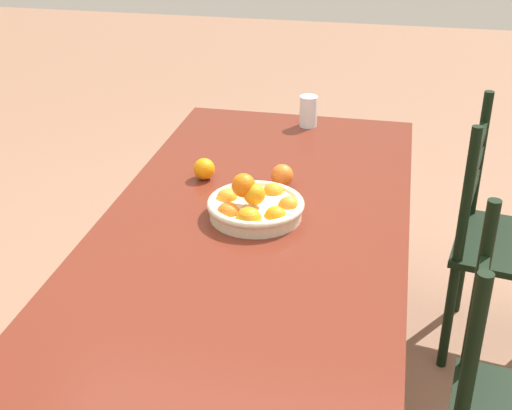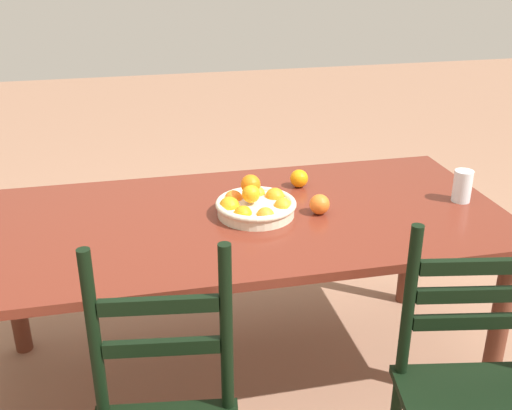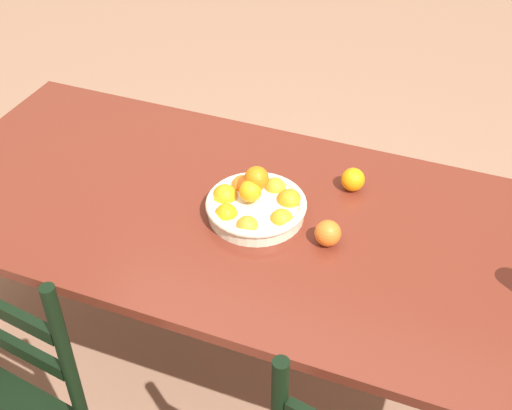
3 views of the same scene
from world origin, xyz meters
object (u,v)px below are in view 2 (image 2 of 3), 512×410
at_px(dining_table, 239,237).
at_px(orange_loose_1, 299,178).
at_px(orange_loose_0, 320,204).
at_px(chair_near_window, 479,402).
at_px(fruit_bowl, 255,205).
at_px(drinking_glass, 462,186).

distance_m(dining_table, orange_loose_1, 0.39).
xyz_separation_m(dining_table, orange_loose_0, (-0.30, 0.04, 0.12)).
distance_m(chair_near_window, orange_loose_1, 1.12).
relative_size(fruit_bowl, drinking_glass, 2.39).
bearing_deg(orange_loose_0, chair_near_window, 106.78).
xyz_separation_m(orange_loose_0, orange_loose_1, (0.00, -0.27, -0.00)).
height_order(fruit_bowl, drinking_glass, fruit_bowl).
xyz_separation_m(dining_table, fruit_bowl, (-0.06, -0.00, 0.12)).
relative_size(chair_near_window, drinking_glass, 7.63).
relative_size(dining_table, orange_loose_0, 26.28).
bearing_deg(drinking_glass, orange_loose_1, -25.71).
height_order(dining_table, chair_near_window, chair_near_window).
distance_m(fruit_bowl, orange_loose_1, 0.33).
relative_size(chair_near_window, orange_loose_1, 12.98).
relative_size(dining_table, orange_loose_1, 26.97).
distance_m(chair_near_window, orange_loose_0, 0.87).
bearing_deg(drinking_glass, orange_loose_0, -0.70).
height_order(dining_table, fruit_bowl, fruit_bowl).
distance_m(dining_table, drinking_glass, 0.89).
bearing_deg(fruit_bowl, chair_near_window, 119.72).
xyz_separation_m(chair_near_window, drinking_glass, (-0.34, -0.78, 0.33)).
distance_m(fruit_bowl, drinking_glass, 0.82).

